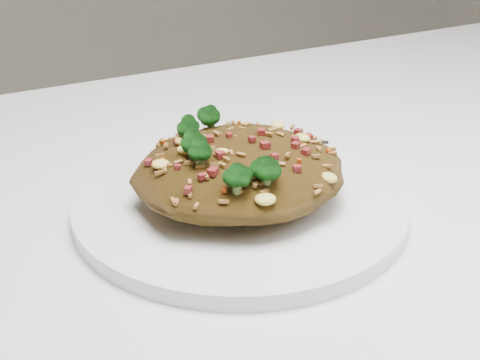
% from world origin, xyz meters
% --- Properties ---
extents(dining_table, '(1.20, 0.80, 0.75)m').
position_xyz_m(dining_table, '(0.00, 0.00, 0.66)').
color(dining_table, white).
rests_on(dining_table, ground).
extents(plate, '(0.28, 0.28, 0.01)m').
position_xyz_m(plate, '(-0.09, 0.01, 0.76)').
color(plate, white).
rests_on(plate, dining_table).
extents(fried_rice, '(0.18, 0.16, 0.07)m').
position_xyz_m(fried_rice, '(-0.09, 0.01, 0.80)').
color(fried_rice, brown).
rests_on(fried_rice, plate).
extents(fork, '(0.15, 0.09, 0.00)m').
position_xyz_m(fork, '(-0.03, 0.09, 0.77)').
color(fork, silver).
rests_on(fork, plate).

